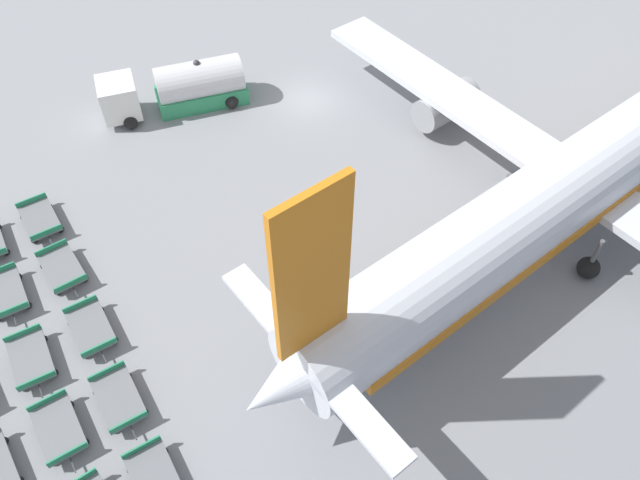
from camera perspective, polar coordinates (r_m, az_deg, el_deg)
The scene contains 11 objects.
ground_plane at distance 42.72m, azimuth -1.19°, elevation 12.67°, with size 500.00×500.00×0.00m, color gray.
airplane at distance 35.77m, azimuth 24.29°, elevation 6.25°, with size 38.79×44.94×13.44m.
fuel_tanker_primary at distance 42.40m, azimuth -12.37°, elevation 13.42°, with size 6.22×9.39×3.19m.
baggage_dolly_row_mid_a_col_b at distance 34.70m, azimuth -26.76°, elevation -4.37°, with size 3.70×2.33×0.92m.
baggage_dolly_row_mid_a_col_c at distance 31.91m, azimuth -24.92°, elevation -9.85°, with size 3.70×2.37×0.92m.
baggage_dolly_row_mid_a_col_d at distance 29.69m, azimuth -22.79°, elevation -15.66°, with size 3.70×2.22×0.92m.
baggage_dolly_row_mid_b_col_a at distance 37.38m, azimuth -24.22°, elevation 1.73°, with size 3.70×2.22×0.92m.
baggage_dolly_row_mid_b_col_b at distance 34.55m, azimuth -22.50°, elevation -2.42°, with size 3.69×2.11×0.92m.
baggage_dolly_row_mid_b_col_c at distance 31.80m, azimuth -20.21°, elevation -7.58°, with size 3.70×2.27×0.92m.
baggage_dolly_row_mid_b_col_d at distance 29.47m, azimuth -17.93°, elevation -13.65°, with size 3.70×2.27×0.92m.
baggage_dolly_row_mid_b_col_e at distance 27.59m, azimuth -14.82°, elevation -20.39°, with size 3.70×2.29×0.92m.
Camera 1 is at (25.04, -23.08, 25.79)m, focal length 35.00 mm.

